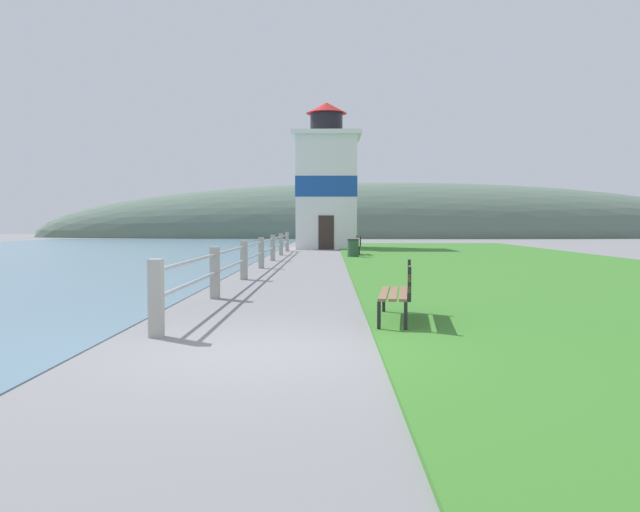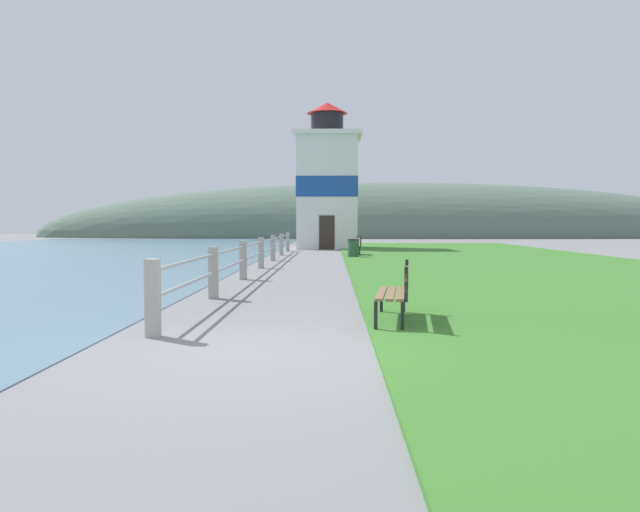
{
  "view_description": "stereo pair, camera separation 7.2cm",
  "coord_description": "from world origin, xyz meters",
  "px_view_note": "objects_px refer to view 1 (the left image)",
  "views": [
    {
      "loc": [
        0.93,
        -7.34,
        1.54
      ],
      "look_at": [
        0.56,
        16.26,
        0.3
      ],
      "focal_mm": 35.0,
      "sensor_mm": 36.0,
      "label": 1
    },
    {
      "loc": [
        1.0,
        -7.34,
        1.54
      ],
      "look_at": [
        0.56,
        16.26,
        0.3
      ],
      "focal_mm": 35.0,
      "sensor_mm": 36.0,
      "label": 2
    }
  ],
  "objects_px": {
    "park_bench_near": "(400,289)",
    "trash_bin": "(353,249)",
    "park_bench_midway": "(355,244)",
    "lighthouse": "(326,185)"
  },
  "relations": [
    {
      "from": "trash_bin",
      "to": "park_bench_midway",
      "type": "bearing_deg",
      "value": 84.52
    },
    {
      "from": "park_bench_near",
      "to": "park_bench_midway",
      "type": "distance_m",
      "value": 20.08
    },
    {
      "from": "park_bench_near",
      "to": "trash_bin",
      "type": "bearing_deg",
      "value": -82.74
    },
    {
      "from": "lighthouse",
      "to": "park_bench_near",
      "type": "bearing_deg",
      "value": -87.44
    },
    {
      "from": "park_bench_near",
      "to": "park_bench_midway",
      "type": "height_order",
      "value": "same"
    },
    {
      "from": "park_bench_near",
      "to": "lighthouse",
      "type": "relative_size",
      "value": 0.21
    },
    {
      "from": "park_bench_midway",
      "to": "trash_bin",
      "type": "distance_m",
      "value": 1.97
    },
    {
      "from": "park_bench_midway",
      "to": "lighthouse",
      "type": "height_order",
      "value": "lighthouse"
    },
    {
      "from": "lighthouse",
      "to": "trash_bin",
      "type": "relative_size",
      "value": 10.56
    },
    {
      "from": "park_bench_midway",
      "to": "lighthouse",
      "type": "distance_m",
      "value": 9.38
    }
  ]
}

